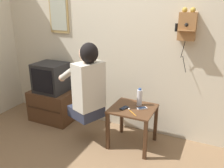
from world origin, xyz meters
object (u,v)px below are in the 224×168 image
object	(u,v)px
toothbrush	(132,112)
cell_phone_held	(124,108)
television	(51,78)
cell_phone_spare	(142,108)
person	(88,83)
water_bottle	(140,97)
framed_picture	(59,15)
wall_phone_antique	(187,26)

from	to	relation	value
toothbrush	cell_phone_held	bearing A→B (deg)	103.76
television	cell_phone_spare	distance (m)	1.47
person	water_bottle	distance (m)	0.67
water_bottle	cell_phone_spare	bearing A→B (deg)	-53.80
person	framed_picture	xyz separation A→B (m)	(-0.77, 0.54, 0.77)
toothbrush	water_bottle	bearing A→B (deg)	38.70
person	toothbrush	size ratio (longest dim) A/B	6.56
cell_phone_held	television	bearing A→B (deg)	-171.88
cell_phone_held	wall_phone_antique	bearing A→B (deg)	52.05
person	wall_phone_antique	distance (m)	1.34
wall_phone_antique	water_bottle	distance (m)	1.01
framed_picture	toothbrush	size ratio (longest dim) A/B	3.50
cell_phone_spare	toothbrush	distance (m)	0.17
person	television	distance (m)	0.87
framed_picture	cell_phone_held	bearing A→B (deg)	-20.35
cell_phone_held	framed_picture	bearing A→B (deg)	176.77
television	cell_phone_held	distance (m)	1.29
television	cell_phone_spare	bearing A→B (deg)	-4.44
water_bottle	television	bearing A→B (deg)	178.90
framed_picture	water_bottle	world-z (taller)	framed_picture
cell_phone_spare	toothbrush	xyz separation A→B (m)	(-0.08, -0.15, 0.00)
person	wall_phone_antique	size ratio (longest dim) A/B	1.31
cell_phone_held	cell_phone_spare	distance (m)	0.22
television	toothbrush	xyz separation A→B (m)	(1.38, -0.26, -0.16)
cell_phone_spare	television	bearing A→B (deg)	-134.85
television	water_bottle	size ratio (longest dim) A/B	1.98
television	wall_phone_antique	distance (m)	2.03
television	cell_phone_held	xyz separation A→B (m)	(1.26, -0.20, -0.16)
person	framed_picture	bearing A→B (deg)	76.67
television	toothbrush	distance (m)	1.42
framed_picture	cell_phone_spare	size ratio (longest dim) A/B	3.88
person	television	bearing A→B (deg)	92.15
cell_phone_held	person	bearing A→B (deg)	-151.82
person	toothbrush	world-z (taller)	person
framed_picture	cell_phone_held	xyz separation A→B (m)	(1.22, -0.45, -1.05)
wall_phone_antique	cell_phone_spare	distance (m)	1.09
television	toothbrush	world-z (taller)	television
cell_phone_spare	water_bottle	size ratio (longest dim) A/B	0.60
cell_phone_spare	water_bottle	bearing A→B (deg)	175.79
person	cell_phone_held	xyz separation A→B (m)	(0.45, 0.09, -0.28)
water_bottle	toothbrush	bearing A→B (deg)	-93.11
framed_picture	water_bottle	xyz separation A→B (m)	(1.36, -0.28, -0.95)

